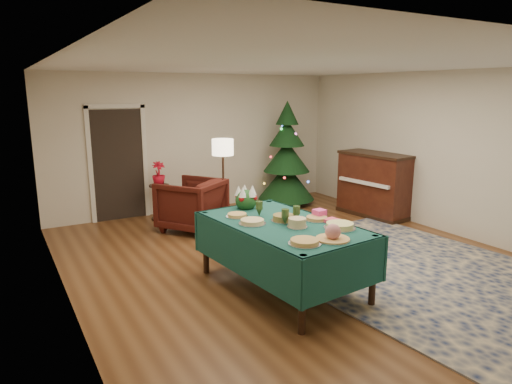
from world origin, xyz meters
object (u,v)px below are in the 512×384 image
christmas_tree (287,158)px  piano (374,185)px  gift_box (319,214)px  armchair (192,202)px  buffet_table (283,236)px  floor_lamp (223,153)px  potted_plant (159,178)px  side_table (160,203)px

christmas_tree → piano: (0.94, -1.63, -0.38)m
gift_box → armchair: (-0.53, 2.86, -0.39)m
gift_box → piano: bearing=34.5°
buffet_table → piano: bearing=29.6°
floor_lamp → potted_plant: 1.38m
floor_lamp → christmas_tree: christmas_tree is taller
christmas_tree → piano: bearing=-60.0°
gift_box → buffet_table: bearing=173.9°
buffet_table → gift_box: 0.55m
side_table → christmas_tree: size_ratio=0.31×
buffet_table → gift_box: (0.50, -0.05, 0.22)m
buffet_table → armchair: size_ratio=2.28×
side_table → christmas_tree: bearing=-3.4°
potted_plant → gift_box: bearing=-78.0°
armchair → christmas_tree: (2.46, 0.73, 0.49)m
armchair → potted_plant: (-0.27, 0.89, 0.30)m
buffet_table → side_table: (-0.30, 3.70, -0.34)m
buffet_table → christmas_tree: christmas_tree is taller
buffet_table → christmas_tree: 4.31m
armchair → floor_lamp: size_ratio=0.63×
piano → gift_box: bearing=-145.5°
christmas_tree → side_table: bearing=176.6°
floor_lamp → christmas_tree: size_ratio=0.71×
potted_plant → piano: (3.67, -1.79, -0.19)m
buffet_table → armchair: bearing=90.4°
gift_box → piano: (2.87, 1.97, -0.29)m
potted_plant → christmas_tree: (2.73, -0.16, 0.19)m
christmas_tree → piano: 1.91m
side_table → potted_plant: (0.00, 0.00, 0.46)m
gift_box → christmas_tree: 4.08m
armchair → side_table: 0.95m
side_table → piano: bearing=-26.0°
gift_box → armchair: size_ratio=0.14×
gift_box → armchair: bearing=100.4°
buffet_table → christmas_tree: size_ratio=1.03×
floor_lamp → buffet_table: bearing=-101.6°
armchair → potted_plant: armchair is taller
armchair → side_table: bearing=-108.2°
side_table → christmas_tree: christmas_tree is taller
gift_box → armchair: armchair is taller
buffet_table → side_table: 3.73m
potted_plant → piano: bearing=-26.0°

